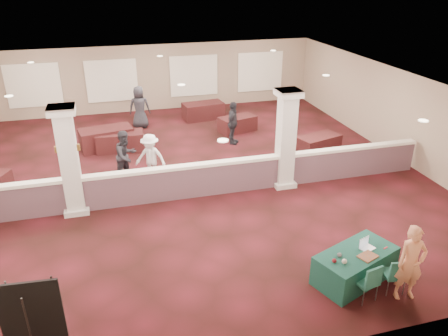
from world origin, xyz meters
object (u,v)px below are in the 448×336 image
object	(u,v)px
far_table_front_right	(318,144)
attendee_d	(140,107)
far_table_back_center	(203,111)
near_table	(355,266)
conf_chair_main	(396,273)
far_table_back_right	(237,124)
easel_board	(31,313)
attendee_a	(126,156)
conf_chair_side	(369,280)
far_table_front_center	(120,141)
attendee_c	(233,123)
far_table_back_left	(106,138)
attendee_b	(151,158)
woman	(411,263)

from	to	relation	value
far_table_front_right	attendee_d	size ratio (longest dim) A/B	0.90
far_table_back_center	near_table	bearing A→B (deg)	-86.56
conf_chair_main	far_table_back_right	world-z (taller)	conf_chair_main
easel_board	attendee_a	size ratio (longest dim) A/B	1.02
conf_chair_side	far_table_front_center	world-z (taller)	conf_chair_side
easel_board	attendee_c	world-z (taller)	easel_board
near_table	far_table_front_center	size ratio (longest dim) A/B	1.08
conf_chair_side	easel_board	world-z (taller)	easel_board
conf_chair_main	far_table_front_center	xyz separation A→B (m)	(-5.33, 10.03, -0.17)
near_table	far_table_back_left	bearing A→B (deg)	97.45
attendee_d	attendee_a	bearing A→B (deg)	87.34
near_table	easel_board	distance (m)	6.76
easel_board	far_table_back_right	xyz separation A→B (m)	(7.00, 10.85, -0.82)
far_table_front_right	far_table_back_right	xyz separation A→B (m)	(-2.30, 3.16, -0.02)
attendee_a	attendee_b	bearing A→B (deg)	-53.66
far_table_back_left	far_table_back_center	size ratio (longest dim) A/B	1.07
conf_chair_side	attendee_b	xyz separation A→B (m)	(-3.75, 7.09, 0.27)
far_table_front_center	attendee_a	bearing A→B (deg)	-88.06
near_table	conf_chair_main	xyz separation A→B (m)	(0.59, -0.65, 0.16)
conf_chair_main	far_table_back_right	distance (m)	10.92
near_table	attendee_c	world-z (taller)	attendee_c
far_table_back_left	attendee_a	world-z (taller)	attendee_a
far_table_front_right	attendee_a	bearing A→B (deg)	-175.83
attendee_a	far_table_front_right	bearing A→B (deg)	-35.12
woman	far_table_front_right	size ratio (longest dim) A/B	1.05
attendee_b	attendee_d	world-z (taller)	attendee_d
attendee_c	far_table_back_left	bearing A→B (deg)	112.21
conf_chair_side	far_table_back_right	size ratio (longest dim) A/B	0.58
conf_chair_main	far_table_front_right	distance (m)	8.02
conf_chair_side	attendee_b	distance (m)	8.02
conf_chair_side	far_table_back_left	bearing A→B (deg)	104.47
far_table_front_right	attendee_b	size ratio (longest dim) A/B	1.03
woman	attendee_d	bearing A→B (deg)	116.95
conf_chair_main	far_table_front_center	bearing A→B (deg)	127.72
far_table_back_center	far_table_back_right	distance (m)	2.32
conf_chair_main	conf_chair_side	size ratio (longest dim) A/B	0.98
far_table_back_left	far_table_back_center	bearing A→B (deg)	30.14
far_table_front_center	far_table_back_center	distance (m)	4.98
attendee_b	attendee_d	xyz separation A→B (m)	(0.15, 5.45, 0.12)
far_table_front_right	far_table_back_center	bearing A→B (deg)	122.69
near_table	far_table_front_center	bearing A→B (deg)	95.95
easel_board	attendee_a	world-z (taller)	easel_board
conf_chair_side	far_table_back_left	xyz separation A→B (m)	(-5.12, 10.43, -0.14)
attendee_b	attendee_c	size ratio (longest dim) A/B	0.94
conf_chair_side	far_table_front_center	size ratio (longest dim) A/B	0.52
easel_board	far_table_back_center	xyz separation A→B (m)	(5.95, 12.91, -0.76)
attendee_a	attendee_c	world-z (taller)	attendee_a
near_table	easel_board	world-z (taller)	easel_board
near_table	far_table_front_center	world-z (taller)	near_table
conf_chair_side	far_table_back_center	world-z (taller)	conf_chair_side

